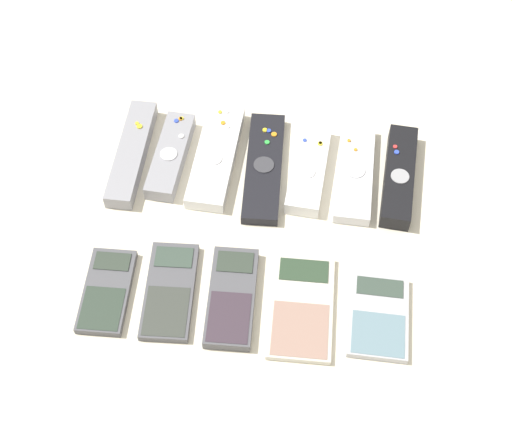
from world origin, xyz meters
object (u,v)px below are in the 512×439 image
(remote_5, at_px, (355,173))
(remote_4, at_px, (309,168))
(calculator_0, at_px, (107,291))
(calculator_3, at_px, (302,306))
(remote_1, at_px, (171,156))
(remote_3, at_px, (263,167))
(remote_6, at_px, (399,176))
(calculator_1, at_px, (170,291))
(calculator_4, at_px, (378,316))
(calculator_2, at_px, (232,297))
(remote_2, at_px, (216,156))
(remote_0, at_px, (132,153))

(remote_5, bearing_deg, remote_4, -178.11)
(calculator_0, xyz_separation_m, calculator_3, (0.27, 0.01, -0.00))
(remote_1, xyz_separation_m, remote_4, (0.21, 0.00, -0.00))
(remote_3, height_order, remote_4, remote_4)
(remote_6, height_order, calculator_0, remote_6)
(remote_4, distance_m, calculator_1, 0.29)
(remote_1, height_order, calculator_4, remote_1)
(calculator_0, xyz_separation_m, calculator_2, (0.17, 0.01, 0.00))
(calculator_3, bearing_deg, remote_5, 73.83)
(calculator_0, distance_m, calculator_2, 0.17)
(remote_1, height_order, remote_4, same)
(remote_2, relative_size, remote_6, 1.09)
(remote_6, bearing_deg, remote_5, -177.79)
(remote_1, distance_m, remote_5, 0.28)
(remote_0, distance_m, remote_4, 0.28)
(remote_0, height_order, calculator_0, remote_0)
(remote_0, height_order, remote_6, remote_6)
(remote_2, height_order, remote_3, remote_2)
(remote_6, relative_size, calculator_2, 1.20)
(remote_4, distance_m, calculator_3, 0.23)
(calculator_0, bearing_deg, calculator_2, 1.16)
(remote_6, distance_m, calculator_2, 0.32)
(remote_2, distance_m, remote_3, 0.08)
(remote_3, height_order, calculator_0, remote_3)
(calculator_2, bearing_deg, remote_1, 116.73)
(remote_5, relative_size, calculator_4, 1.47)
(calculator_2, height_order, calculator_4, calculator_2)
(remote_0, relative_size, remote_5, 1.08)
(remote_0, relative_size, remote_6, 1.09)
(remote_3, distance_m, calculator_4, 0.30)
(calculator_3, relative_size, calculator_4, 1.29)
(calculator_3, bearing_deg, calculator_0, -179.58)
(remote_6, bearing_deg, remote_0, -175.85)
(remote_4, height_order, calculator_1, remote_4)
(calculator_0, bearing_deg, remote_2, 63.42)
(remote_0, height_order, remote_4, same)
(calculator_0, relative_size, calculator_3, 0.82)
(remote_1, relative_size, remote_6, 0.88)
(calculator_3, bearing_deg, calculator_2, 178.01)
(remote_2, bearing_deg, remote_1, -170.34)
(remote_2, bearing_deg, calculator_4, -41.15)
(remote_1, xyz_separation_m, remote_2, (0.07, 0.01, -0.00))
(remote_3, relative_size, calculator_0, 1.58)
(remote_1, xyz_separation_m, calculator_4, (0.33, -0.23, -0.01))
(remote_2, bearing_deg, remote_5, 0.57)
(remote_6, distance_m, calculator_3, 0.27)
(remote_0, bearing_deg, calculator_4, -30.84)
(remote_0, relative_size, calculator_4, 1.60)
(remote_5, distance_m, calculator_4, 0.24)
(remote_6, relative_size, calculator_4, 1.47)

